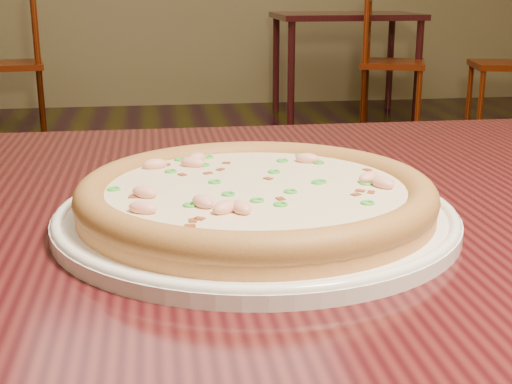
{
  "coord_description": "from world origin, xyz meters",
  "views": [
    {
      "loc": [
        -0.1,
        -1.32,
        0.96
      ],
      "look_at": [
        -0.01,
        -0.72,
        0.78
      ],
      "focal_mm": 50.0,
      "sensor_mm": 36.0,
      "label": 1
    }
  ],
  "objects": [
    {
      "name": "hero_table",
      "position": [
        0.11,
        -0.67,
        0.65
      ],
      "size": [
        1.2,
        0.8,
        0.75
      ],
      "color": "black",
      "rests_on": "ground"
    },
    {
      "name": "plate",
      "position": [
        -0.01,
        -0.72,
        0.76
      ],
      "size": [
        0.36,
        0.36,
        0.02
      ],
      "color": "white",
      "rests_on": "hero_table"
    },
    {
      "name": "pizza",
      "position": [
        -0.01,
        -0.72,
        0.78
      ],
      "size": [
        0.32,
        0.32,
        0.03
      ],
      "color": "#C68544",
      "rests_on": "plate"
    },
    {
      "name": "bg_table_right",
      "position": [
        1.29,
        3.76,
        0.65
      ],
      "size": [
        1.0,
        0.7,
        0.75
      ],
      "color": "black",
      "rests_on": "ground"
    },
    {
      "name": "chair_b",
      "position": [
        -0.97,
        3.65,
        0.44
      ],
      "size": [
        0.48,
        0.48,
        0.95
      ],
      "color": "#5D1704",
      "rests_on": "ground"
    },
    {
      "name": "chair_c",
      "position": [
        1.47,
        3.39,
        0.44
      ],
      "size": [
        0.54,
        0.54,
        0.95
      ],
      "color": "#5D1704",
      "rests_on": "ground"
    }
  ]
}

